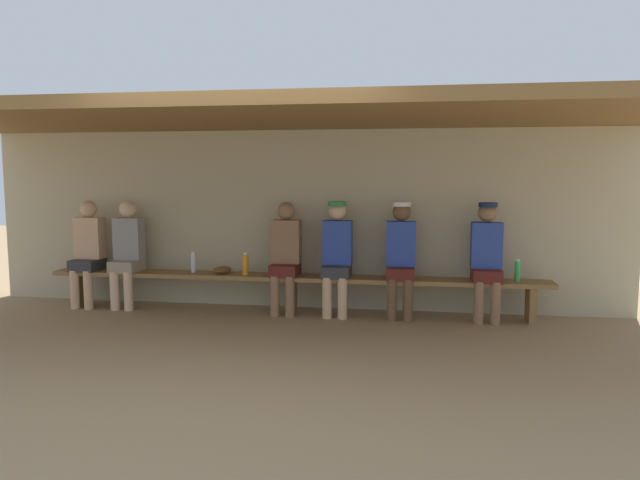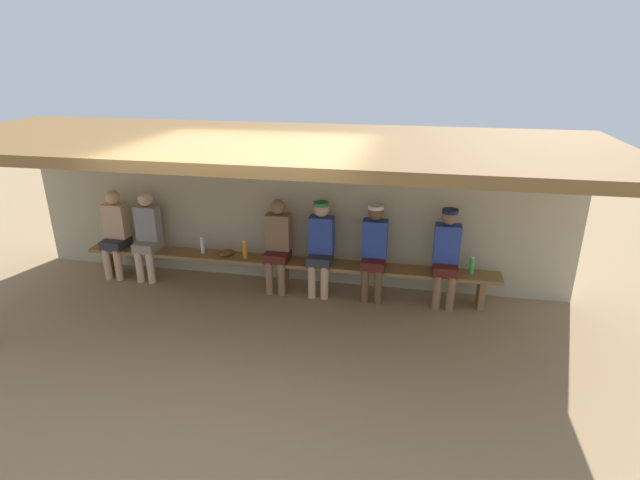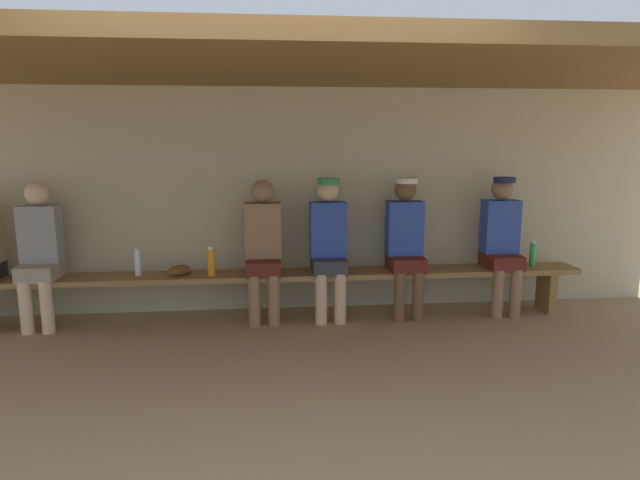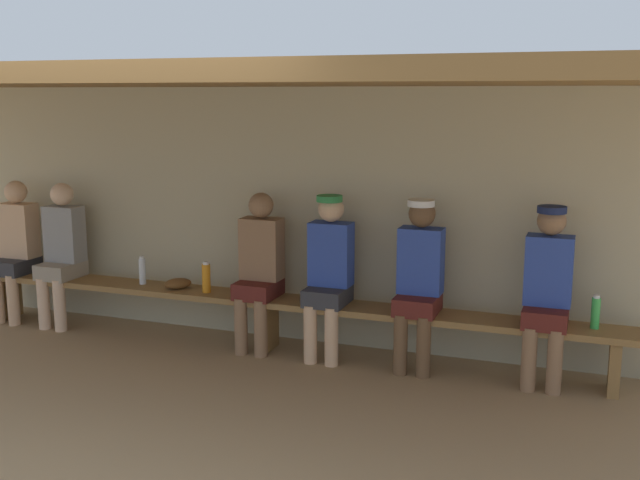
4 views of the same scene
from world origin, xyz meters
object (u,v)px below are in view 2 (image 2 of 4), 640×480
(player_in_white, at_px, (374,248))
(water_bottle_green, at_px, (245,250))
(player_in_red, at_px, (278,242))
(water_bottle_clear, at_px, (202,245))
(player_with_sunglasses, at_px, (147,232))
(player_near_post, at_px, (115,230))
(bench, at_px, (283,264))
(baseball_glove_worn, at_px, (226,253))
(player_shirtless_tan, at_px, (321,244))
(player_in_blue, at_px, (446,253))
(water_bottle_blue, at_px, (472,265))

(player_in_white, bearing_deg, water_bottle_green, -178.80)
(player_in_red, bearing_deg, water_bottle_clear, 178.88)
(player_with_sunglasses, distance_m, player_near_post, 0.53)
(bench, xyz_separation_m, baseball_glove_worn, (-0.86, -0.01, 0.12))
(player_shirtless_tan, bearing_deg, player_with_sunglasses, -179.99)
(player_in_white, relative_size, baseball_glove_worn, 5.60)
(bench, height_order, player_in_blue, player_in_blue)
(player_near_post, relative_size, water_bottle_clear, 5.22)
(water_bottle_green, bearing_deg, player_shirtless_tan, 2.01)
(player_in_white, bearing_deg, player_in_blue, 0.00)
(baseball_glove_worn, bearing_deg, player_with_sunglasses, 130.99)
(player_in_red, height_order, water_bottle_blue, player_in_red)
(player_with_sunglasses, bearing_deg, player_in_blue, 0.01)
(player_in_white, distance_m, water_bottle_clear, 2.53)
(player_shirtless_tan, height_order, baseball_glove_worn, player_shirtless_tan)
(bench, xyz_separation_m, player_with_sunglasses, (-2.09, 0.00, 0.34))
(player_in_blue, distance_m, water_bottle_blue, 0.38)
(baseball_glove_worn, bearing_deg, player_in_red, -47.89)
(player_shirtless_tan, xyz_separation_m, player_in_red, (-0.62, -0.00, -0.02))
(player_shirtless_tan, relative_size, water_bottle_clear, 5.26)
(baseball_glove_worn, bearing_deg, player_shirtless_tan, -48.17)
(water_bottle_green, distance_m, baseball_glove_worn, 0.31)
(player_with_sunglasses, distance_m, water_bottle_clear, 0.86)
(player_in_white, bearing_deg, player_shirtless_tan, 180.00)
(bench, xyz_separation_m, player_near_post, (-2.62, 0.00, 0.34))
(player_near_post, relative_size, baseball_glove_worn, 5.56)
(player_with_sunglasses, height_order, water_bottle_blue, player_with_sunglasses)
(player_with_sunglasses, bearing_deg, water_bottle_blue, 0.33)
(player_near_post, height_order, water_bottle_green, player_near_post)
(player_shirtless_tan, bearing_deg, player_in_blue, 0.00)
(player_shirtless_tan, xyz_separation_m, water_bottle_blue, (2.05, 0.03, -0.17))
(player_with_sunglasses, height_order, water_bottle_clear, player_with_sunglasses)
(player_in_blue, bearing_deg, baseball_glove_worn, -179.82)
(player_in_white, height_order, water_bottle_clear, player_in_white)
(player_with_sunglasses, height_order, player_shirtless_tan, player_shirtless_tan)
(player_near_post, bearing_deg, water_bottle_clear, 0.94)
(player_in_blue, bearing_deg, player_shirtless_tan, 180.00)
(player_in_blue, xyz_separation_m, player_with_sunglasses, (-4.34, -0.00, -0.02))
(player_with_sunglasses, xyz_separation_m, player_near_post, (-0.53, 0.00, 0.00))
(player_in_white, height_order, player_in_red, player_in_white)
(player_near_post, bearing_deg, baseball_glove_worn, -0.31)
(bench, height_order, player_near_post, player_near_post)
(player_in_white, height_order, water_bottle_green, player_in_white)
(bench, relative_size, player_in_white, 4.46)
(player_in_white, relative_size, player_shirtless_tan, 1.00)
(player_shirtless_tan, relative_size, player_in_red, 1.01)
(player_in_red, height_order, water_bottle_clear, player_in_red)
(bench, xyz_separation_m, player_in_blue, (2.25, 0.00, 0.36))
(water_bottle_clear, bearing_deg, player_in_red, -1.12)
(player_in_red, bearing_deg, player_shirtless_tan, 0.05)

